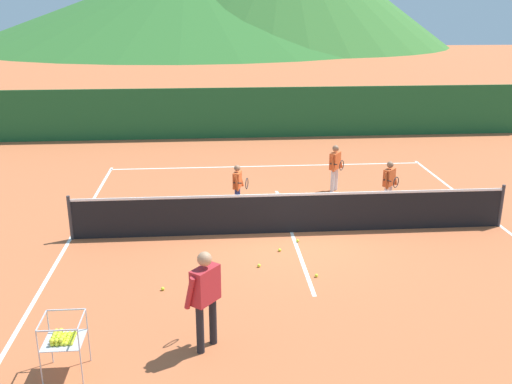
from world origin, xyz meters
TOP-DOWN VIEW (x-y plane):
  - ground_plane at (0.00, 0.00)m, footprint 120.00×120.00m
  - line_baseline_far at (0.00, 5.76)m, footprint 10.28×0.08m
  - line_sideline_west at (-5.14, 0.00)m, footprint 0.08×11.97m
  - line_sideline_east at (5.14, 0.00)m, footprint 0.08×11.97m
  - line_service_center at (0.00, 0.00)m, footprint 0.08×6.22m
  - tennis_net at (0.00, 0.00)m, footprint 10.25×0.08m
  - instructor at (-1.99, -4.58)m, footprint 0.58×0.80m
  - student_0 at (-1.18, 1.68)m, footprint 0.41×0.66m
  - student_1 at (1.66, 2.98)m, footprint 0.47×0.72m
  - student_2 at (2.75, 1.43)m, footprint 0.47×0.68m
  - ball_cart at (-4.05, -5.09)m, footprint 0.58×0.58m
  - tennis_ball_2 at (-0.93, -1.79)m, footprint 0.07×0.07m
  - tennis_ball_3 at (0.17, -2.33)m, footprint 0.07×0.07m
  - tennis_ball_4 at (0.06, -0.58)m, footprint 0.07×0.07m
  - tennis_ball_5 at (-2.83, -2.64)m, footprint 0.07×0.07m
  - tennis_ball_7 at (-0.41, -1.06)m, footprint 0.07×0.07m
  - windscreen_fence at (0.00, 10.03)m, footprint 22.61×0.08m
  - hill_1 at (-4.50, 66.57)m, footprint 56.62×56.62m

SIDE VIEW (x-z plane):
  - ground_plane at x=0.00m, z-range 0.00..0.00m
  - line_baseline_far at x=0.00m, z-range 0.00..0.01m
  - line_sideline_west at x=-5.14m, z-range 0.00..0.01m
  - line_sideline_east at x=5.14m, z-range 0.00..0.01m
  - line_service_center at x=0.00m, z-range 0.00..0.01m
  - tennis_ball_2 at x=-0.93m, z-range 0.00..0.07m
  - tennis_ball_3 at x=0.17m, z-range 0.00..0.07m
  - tennis_ball_4 at x=0.06m, z-range 0.00..0.07m
  - tennis_ball_5 at x=-2.83m, z-range 0.00..0.07m
  - tennis_ball_7 at x=-0.41m, z-range 0.00..0.07m
  - tennis_net at x=0.00m, z-range -0.03..1.02m
  - ball_cart at x=-4.05m, z-range 0.14..1.04m
  - student_0 at x=-1.18m, z-range 0.12..1.33m
  - student_2 at x=2.75m, z-range 0.13..1.42m
  - student_1 at x=1.66m, z-range 0.14..1.50m
  - instructor at x=-1.99m, z-range 0.16..1.81m
  - windscreen_fence at x=0.00m, z-range 0.00..2.01m
  - hill_1 at x=-4.50m, z-range 0.00..10.13m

